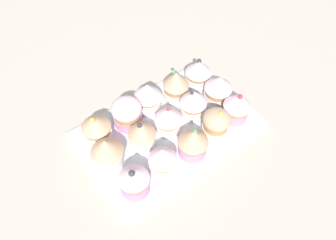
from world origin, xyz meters
The scene contains 17 objects.
ground_plane centered at (0.00, 0.00, -1.50)cm, with size 180.00×180.00×3.00cm, color #B2A899.
baking_tray centered at (0.00, 0.00, 0.60)cm, with size 36.88×23.57×1.20cm.
cupcake_0 centered at (-13.28, -6.45, 4.66)cm, with size 5.93×5.93×7.19cm.
cupcake_1 centered at (-6.68, -6.21, 5.08)cm, with size 5.75×5.75×7.95cm.
cupcake_2 centered at (-0.36, -7.31, 4.92)cm, with size 6.04×6.04×7.20cm.
cupcake_3 centered at (5.92, -6.30, 4.65)cm, with size 6.36×6.36×6.75cm.
cupcake_4 centered at (12.86, -6.78, 4.65)cm, with size 6.02×6.02×7.11cm.
cupcake_5 centered at (-13.63, 0.21, 4.79)cm, with size 6.17×6.17×7.09cm.
cupcake_6 centered at (-6.60, 0.22, 5.05)cm, with size 5.87×5.87×7.63cm.
cupcake_7 centered at (0.26, -0.44, 4.61)cm, with size 5.75×5.75×6.82cm.
cupcake_8 centered at (6.40, 0.38, 4.80)cm, with size 5.68×5.68×7.22cm.
cupcake_9 centered at (13.97, -0.56, 5.03)cm, with size 6.38×6.38×7.24cm.
cupcake_10 centered at (-13.45, 6.07, 5.24)cm, with size 5.83×5.83×8.01cm.
cupcake_11 centered at (-6.94, 6.90, 4.79)cm, with size 5.66×5.66×7.32cm.
cupcake_12 centered at (-0.57, 7.45, 4.91)cm, with size 6.08×6.08×7.43cm.
cupcake_13 centered at (6.51, 7.21, 4.83)cm, with size 5.54×5.54×7.23cm.
cupcake_14 centered at (13.02, 7.39, 4.81)cm, with size 5.74×5.74×7.45cm.
Camera 1 is at (23.79, 32.35, 58.97)cm, focal length 35.37 mm.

